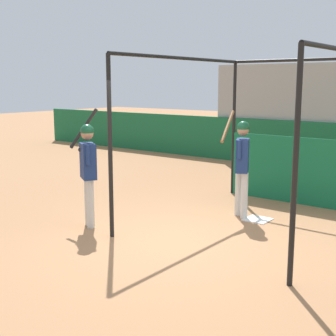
{
  "coord_description": "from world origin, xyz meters",
  "views": [
    {
      "loc": [
        4.28,
        -5.66,
        2.46
      ],
      "look_at": [
        -0.69,
        0.76,
        0.98
      ],
      "focal_mm": 50.0,
      "sensor_mm": 36.0,
      "label": 1
    }
  ],
  "objects": [
    {
      "name": "ground_plane",
      "position": [
        0.0,
        0.0,
        0.0
      ],
      "size": [
        60.0,
        60.0,
        0.0
      ],
      "primitive_type": "plane",
      "color": "#A8754C"
    },
    {
      "name": "outfield_wall",
      "position": [
        0.0,
        7.36,
        0.69
      ],
      "size": [
        24.0,
        0.12,
        1.37
      ],
      "color": "#196038",
      "rests_on": "ground"
    },
    {
      "name": "batting_cage",
      "position": [
        0.63,
        2.64,
        1.31
      ],
      "size": [
        3.12,
        3.94,
        2.94
      ],
      "color": "black",
      "rests_on": "ground"
    },
    {
      "name": "home_plate",
      "position": [
        0.55,
        1.83,
        0.01
      ],
      "size": [
        0.44,
        0.44,
        0.02
      ],
      "color": "white",
      "rests_on": "ground"
    },
    {
      "name": "player_batter",
      "position": [
        0.18,
        1.84,
        1.08
      ],
      "size": [
        0.7,
        0.75,
        1.94
      ],
      "rotation": [
        0.0,
        0.0,
        2.01
      ],
      "color": "silver",
      "rests_on": "ground"
    },
    {
      "name": "player_waiting",
      "position": [
        -1.59,
        -0.31,
        1.08
      ],
      "size": [
        0.76,
        0.55,
        2.03
      ],
      "rotation": [
        0.0,
        0.0,
        2.58
      ],
      "color": "silver",
      "rests_on": "ground"
    }
  ]
}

